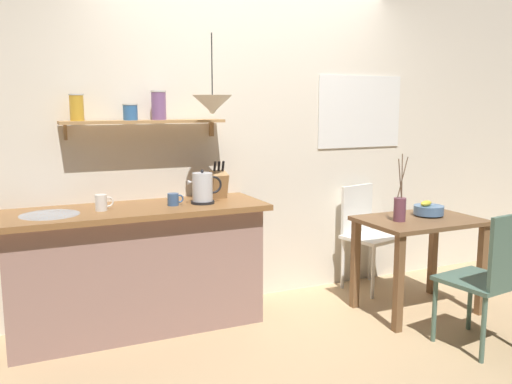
# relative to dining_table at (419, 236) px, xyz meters

# --- Properties ---
(ground_plane) EXTENTS (14.00, 14.00, 0.00)m
(ground_plane) POSITION_rel_dining_table_xyz_m (-1.06, 0.23, -0.60)
(ground_plane) COLOR tan
(back_wall) EXTENTS (6.80, 0.11, 2.70)m
(back_wall) POSITION_rel_dining_table_xyz_m (-0.85, 0.88, 0.75)
(back_wall) COLOR silver
(back_wall) RESTS_ON ground_plane
(kitchen_counter) EXTENTS (1.83, 0.63, 0.90)m
(kitchen_counter) POSITION_rel_dining_table_xyz_m (-2.06, 0.55, -0.15)
(kitchen_counter) COLOR gray
(kitchen_counter) RESTS_ON ground_plane
(wall_shelf) EXTENTS (1.17, 0.20, 0.34)m
(wall_shelf) POSITION_rel_dining_table_xyz_m (-1.96, 0.72, 0.94)
(wall_shelf) COLOR tan
(dining_table) EXTENTS (0.89, 0.63, 0.74)m
(dining_table) POSITION_rel_dining_table_xyz_m (0.00, 0.00, 0.00)
(dining_table) COLOR brown
(dining_table) RESTS_ON ground_plane
(dining_chair_near) EXTENTS (0.49, 0.49, 0.93)m
(dining_chair_near) POSITION_rel_dining_table_xyz_m (-0.05, -0.74, -0.08)
(dining_chair_near) COLOR #4C6B5B
(dining_chair_near) RESTS_ON ground_plane
(dining_chair_far) EXTENTS (0.51, 0.49, 0.90)m
(dining_chair_far) POSITION_rel_dining_table_xyz_m (-0.03, 0.64, -0.09)
(dining_chair_far) COLOR white
(dining_chair_far) RESTS_ON ground_plane
(fruit_bowl) EXTENTS (0.23, 0.23, 0.12)m
(fruit_bowl) POSITION_rel_dining_table_xyz_m (0.13, 0.05, 0.19)
(fruit_bowl) COLOR #51759E
(fruit_bowl) RESTS_ON dining_table
(twig_vase) EXTENTS (0.09, 0.09, 0.50)m
(twig_vase) POSITION_rel_dining_table_xyz_m (-0.20, -0.01, 0.24)
(twig_vase) COLOR brown
(twig_vase) RESTS_ON dining_table
(electric_kettle) EXTENTS (0.26, 0.17, 0.24)m
(electric_kettle) POSITION_rel_dining_table_xyz_m (-1.58, 0.48, 0.41)
(electric_kettle) COLOR black
(electric_kettle) RESTS_ON kitchen_counter
(knife_block) EXTENTS (0.12, 0.16, 0.29)m
(knife_block) POSITION_rel_dining_table_xyz_m (-1.40, 0.64, 0.41)
(knife_block) COLOR tan
(knife_block) RESTS_ON kitchen_counter
(coffee_mug_by_sink) EXTENTS (0.12, 0.08, 0.11)m
(coffee_mug_by_sink) POSITION_rel_dining_table_xyz_m (-2.29, 0.50, 0.35)
(coffee_mug_by_sink) COLOR white
(coffee_mug_by_sink) RESTS_ON kitchen_counter
(coffee_mug_spare) EXTENTS (0.12, 0.08, 0.09)m
(coffee_mug_spare) POSITION_rel_dining_table_xyz_m (-1.79, 0.49, 0.34)
(coffee_mug_spare) COLOR #3D5B89
(coffee_mug_spare) RESTS_ON kitchen_counter
(pendant_lamp) EXTENTS (0.28, 0.28, 0.54)m
(pendant_lamp) POSITION_rel_dining_table_xyz_m (-1.53, 0.39, 1.00)
(pendant_lamp) COLOR black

